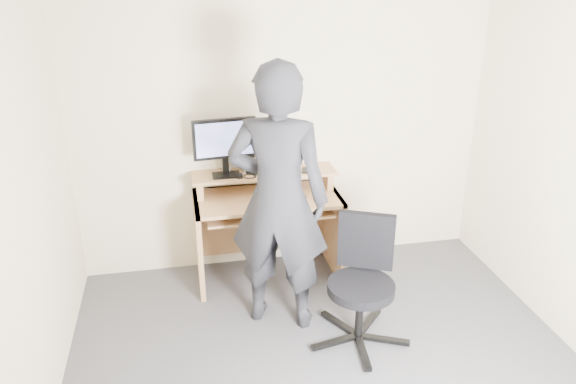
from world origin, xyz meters
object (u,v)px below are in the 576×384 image
object	(u,v)px
desk	(266,215)
monitor	(225,142)
office_chair	(362,277)
person	(278,200)

from	to	relation	value
desk	monitor	world-z (taller)	monitor
monitor	office_chair	world-z (taller)	monitor
desk	office_chair	xyz separation A→B (m)	(0.52, -1.02, -0.06)
office_chair	monitor	bearing A→B (deg)	153.17
office_chair	desk	bearing A→B (deg)	141.77
monitor	office_chair	xyz separation A→B (m)	(0.84, -1.06, -0.71)
desk	office_chair	bearing A→B (deg)	-63.05
desk	person	world-z (taller)	person
monitor	person	bearing A→B (deg)	-73.47
monitor	person	world-z (taller)	person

